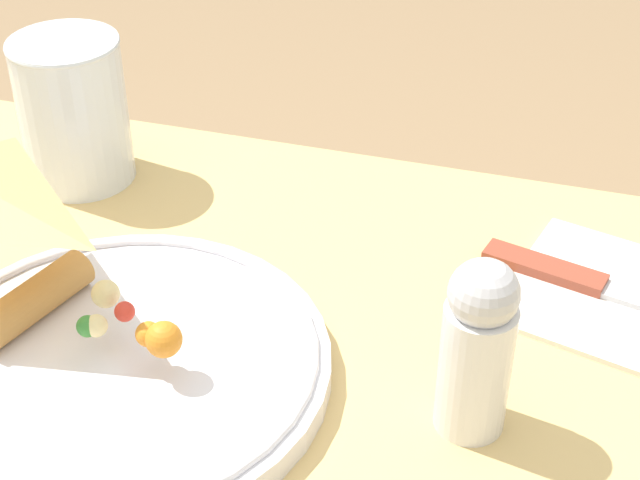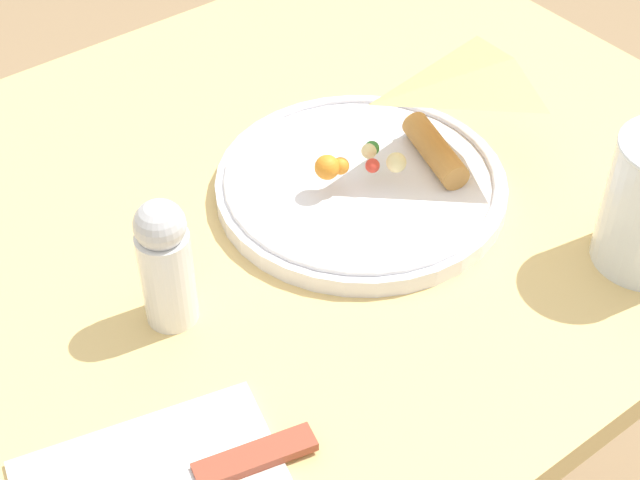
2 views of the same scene
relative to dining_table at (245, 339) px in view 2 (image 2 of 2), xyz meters
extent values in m
cube|color=#DBB770|center=(0.00, 0.00, 0.13)|extent=(0.93, 0.64, 0.03)
cube|color=brown|center=(-0.42, -0.27, -0.25)|extent=(0.06, 0.06, 0.72)
cylinder|color=white|center=(-0.11, 0.03, 0.15)|extent=(0.25, 0.25, 0.02)
torus|color=white|center=(-0.11, 0.03, 0.16)|extent=(0.23, 0.23, 0.01)
pyramid|color=#E0B266|center=(-0.11, 0.03, 0.17)|extent=(0.15, 0.12, 0.02)
cylinder|color=#C68942|center=(-0.17, 0.05, 0.17)|extent=(0.05, 0.09, 0.02)
sphere|color=orange|center=(-0.09, 0.03, 0.18)|extent=(0.01, 0.01, 0.01)
sphere|color=red|center=(-0.11, 0.05, 0.18)|extent=(0.01, 0.01, 0.01)
sphere|color=#EFDB93|center=(-0.12, 0.06, 0.18)|extent=(0.02, 0.02, 0.02)
sphere|color=#EFDB93|center=(-0.12, 0.03, 0.18)|extent=(0.01, 0.01, 0.01)
sphere|color=orange|center=(-0.07, 0.03, 0.18)|extent=(0.02, 0.02, 0.02)
sphere|color=#388433|center=(-0.12, 0.03, 0.18)|extent=(0.01, 0.01, 0.01)
cube|color=#99422D|center=(0.12, 0.20, 0.15)|extent=(0.08, 0.04, 0.01)
cylinder|color=silver|center=(0.09, 0.05, 0.18)|extent=(0.04, 0.04, 0.08)
sphere|color=silver|center=(0.09, 0.05, 0.23)|extent=(0.04, 0.04, 0.04)
camera|label=1|loc=(0.12, -0.34, 0.54)|focal=55.00mm
camera|label=2|loc=(0.31, 0.52, 0.69)|focal=55.00mm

